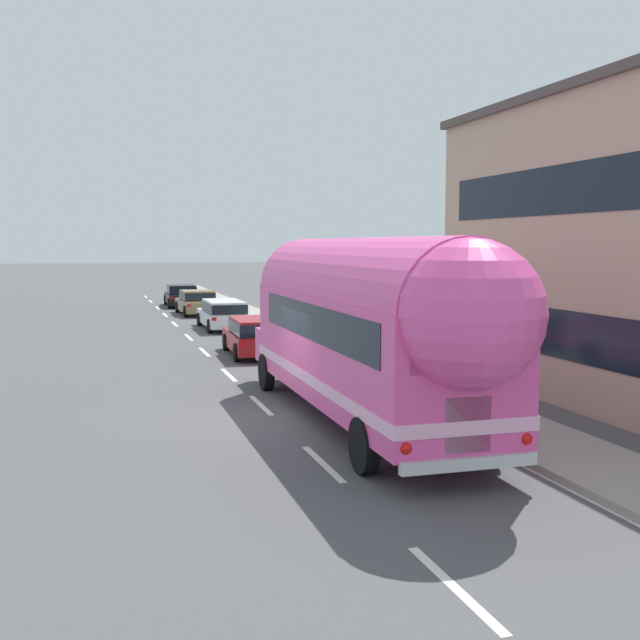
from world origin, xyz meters
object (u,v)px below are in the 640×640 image
painted_bus (369,323)px  car_lead (257,334)px  car_fourth (181,295)px  car_second (223,313)px  car_third (197,301)px

painted_bus → car_lead: painted_bus is taller
car_lead → car_fourth: same height
car_second → car_fourth: size_ratio=0.99×
car_lead → car_fourth: (-0.06, 22.85, -0.04)m
car_second → car_fourth: 14.00m
car_lead → car_second: 8.86m
car_lead → car_third: (0.12, 16.81, -0.04)m
car_third → car_fourth: size_ratio=0.97×
car_third → car_fourth: (-0.19, 6.05, 0.01)m
car_lead → car_second: size_ratio=0.91×
car_lead → car_second: bearing=88.2°
car_second → car_third: bearing=91.1°
car_second → car_third: same height
car_third → car_second: bearing=-88.9°
car_lead → car_third: bearing=89.6°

